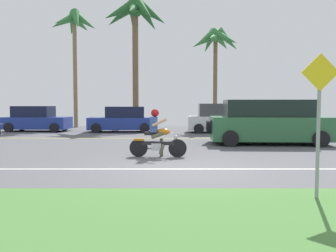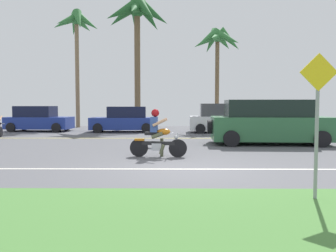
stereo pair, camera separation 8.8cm
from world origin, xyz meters
TOP-DOWN VIEW (x-y plane):
  - ground at (0.00, 3.00)m, footprint 56.00×30.00m
  - grass_median at (0.00, -4.10)m, footprint 56.00×3.80m
  - lane_line_near at (0.00, 0.09)m, footprint 50.40×0.12m
  - lane_line_far at (0.00, 8.24)m, footprint 50.40×0.12m
  - motorcyclist at (-0.72, 2.15)m, footprint 1.80×0.59m
  - suv_nearby at (3.78, 5.78)m, footprint 5.06×2.44m
  - parked_car_0 at (-8.54, 12.78)m, footprint 4.00×2.07m
  - parked_car_1 at (-3.14, 12.33)m, footprint 4.00×2.01m
  - parked_car_2 at (2.82, 11.84)m, footprint 4.26×2.08m
  - palm_tree_0 at (2.73, 14.57)m, footprint 3.45×3.44m
  - palm_tree_1 at (-2.70, 16.41)m, footprint 4.85×5.00m
  - palm_tree_2 at (-7.09, 16.45)m, footprint 3.50×3.37m
  - street_sign at (2.12, -2.88)m, footprint 0.62×0.06m

SIDE VIEW (x-z plane):
  - ground at x=0.00m, z-range -0.04..0.00m
  - lane_line_near at x=0.00m, z-range 0.00..0.01m
  - lane_line_far at x=0.00m, z-range 0.00..0.01m
  - grass_median at x=0.00m, z-range 0.00..0.06m
  - motorcyclist at x=-0.72m, z-range -0.12..1.39m
  - parked_car_1 at x=-3.14m, z-range -0.05..1.47m
  - parked_car_0 at x=-8.54m, z-range -0.05..1.50m
  - parked_car_2 at x=2.82m, z-range -0.06..1.64m
  - suv_nearby at x=3.78m, z-range -0.02..1.82m
  - street_sign at x=2.12m, z-range 0.27..2.75m
  - palm_tree_0 at x=2.73m, z-range 2.33..9.09m
  - palm_tree_2 at x=-7.09m, z-range 2.90..11.27m
  - palm_tree_1 at x=-2.70m, z-range 3.15..12.44m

